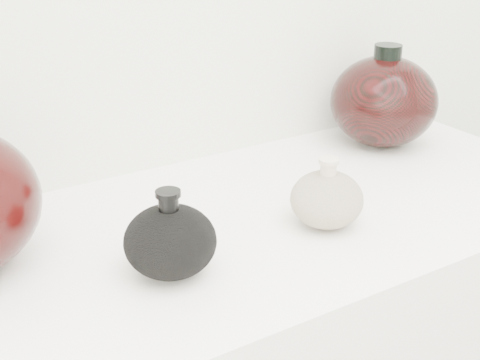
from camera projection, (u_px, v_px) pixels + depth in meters
black_gourd_vase at (170, 241)px, 0.83m from camera, size 0.12×0.12×0.11m
cream_gourd_vase at (327, 199)px, 0.95m from camera, size 0.12×0.12×0.10m
right_round_pot at (384, 101)px, 1.24m from camera, size 0.24×0.24×0.19m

